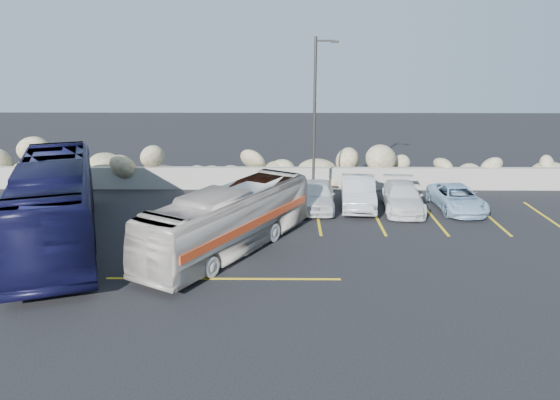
{
  "coord_description": "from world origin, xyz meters",
  "views": [
    {
      "loc": [
        1.1,
        -16.84,
        7.78
      ],
      "look_at": [
        0.89,
        4.0,
        1.7
      ],
      "focal_mm": 35.0,
      "sensor_mm": 36.0,
      "label": 1
    }
  ],
  "objects_px": {
    "car_a": "(318,195)",
    "car_d": "(457,198)",
    "lamppost": "(316,116)",
    "vintage_bus": "(229,220)",
    "car_c": "(403,197)",
    "car_b": "(358,192)",
    "tour_coach": "(55,203)"
  },
  "relations": [
    {
      "from": "car_a",
      "to": "car_d",
      "type": "bearing_deg",
      "value": 2.21
    },
    {
      "from": "lamppost",
      "to": "vintage_bus",
      "type": "height_order",
      "value": "lamppost"
    },
    {
      "from": "car_a",
      "to": "car_c",
      "type": "height_order",
      "value": "car_a"
    },
    {
      "from": "car_a",
      "to": "car_d",
      "type": "relative_size",
      "value": 0.96
    },
    {
      "from": "car_c",
      "to": "car_b",
      "type": "bearing_deg",
      "value": 173.09
    },
    {
      "from": "lamppost",
      "to": "car_a",
      "type": "height_order",
      "value": "lamppost"
    },
    {
      "from": "car_b",
      "to": "lamppost",
      "type": "bearing_deg",
      "value": 162.34
    },
    {
      "from": "car_a",
      "to": "lamppost",
      "type": "bearing_deg",
      "value": 98.15
    },
    {
      "from": "vintage_bus",
      "to": "car_c",
      "type": "xyz_separation_m",
      "value": [
        7.74,
        5.4,
        -0.6
      ]
    },
    {
      "from": "tour_coach",
      "to": "car_a",
      "type": "bearing_deg",
      "value": 4.34
    },
    {
      "from": "tour_coach",
      "to": "car_a",
      "type": "xyz_separation_m",
      "value": [
        10.63,
        4.7,
        -0.97
      ]
    },
    {
      "from": "lamppost",
      "to": "car_d",
      "type": "xyz_separation_m",
      "value": [
        6.76,
        -1.29,
        -3.71
      ]
    },
    {
      "from": "lamppost",
      "to": "car_b",
      "type": "xyz_separation_m",
      "value": [
        2.08,
        -0.85,
        -3.56
      ]
    },
    {
      "from": "lamppost",
      "to": "tour_coach",
      "type": "bearing_deg",
      "value": -150.88
    },
    {
      "from": "car_c",
      "to": "car_a",
      "type": "bearing_deg",
      "value": -176.92
    },
    {
      "from": "car_a",
      "to": "tour_coach",
      "type": "bearing_deg",
      "value": -152.87
    },
    {
      "from": "car_a",
      "to": "car_c",
      "type": "xyz_separation_m",
      "value": [
        4.05,
        -0.11,
        -0.05
      ]
    },
    {
      "from": "vintage_bus",
      "to": "tour_coach",
      "type": "distance_m",
      "value": 7.0
    },
    {
      "from": "car_a",
      "to": "car_b",
      "type": "height_order",
      "value": "car_b"
    },
    {
      "from": "vintage_bus",
      "to": "lamppost",
      "type": "bearing_deg",
      "value": 92.18
    },
    {
      "from": "lamppost",
      "to": "vintage_bus",
      "type": "distance_m",
      "value": 8.17
    },
    {
      "from": "vintage_bus",
      "to": "tour_coach",
      "type": "bearing_deg",
      "value": -156.22
    },
    {
      "from": "car_a",
      "to": "car_c",
      "type": "distance_m",
      "value": 4.06
    },
    {
      "from": "lamppost",
      "to": "car_b",
      "type": "bearing_deg",
      "value": -22.29
    },
    {
      "from": "vintage_bus",
      "to": "car_d",
      "type": "height_order",
      "value": "vintage_bus"
    },
    {
      "from": "lamppost",
      "to": "car_b",
      "type": "distance_m",
      "value": 4.21
    },
    {
      "from": "vintage_bus",
      "to": "car_d",
      "type": "relative_size",
      "value": 2.13
    },
    {
      "from": "tour_coach",
      "to": "car_b",
      "type": "relative_size",
      "value": 2.66
    },
    {
      "from": "car_a",
      "to": "car_d",
      "type": "height_order",
      "value": "car_a"
    },
    {
      "from": "car_a",
      "to": "car_b",
      "type": "xyz_separation_m",
      "value": [
        1.98,
        0.31,
        0.06
      ]
    },
    {
      "from": "tour_coach",
      "to": "car_c",
      "type": "height_order",
      "value": "tour_coach"
    },
    {
      "from": "car_a",
      "to": "car_b",
      "type": "bearing_deg",
      "value": 12.3
    }
  ]
}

